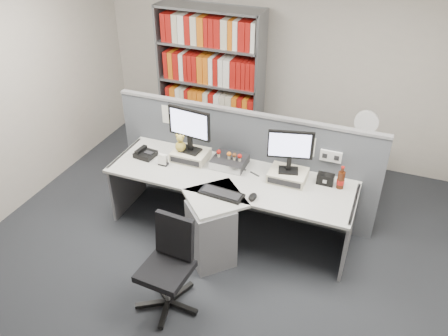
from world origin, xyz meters
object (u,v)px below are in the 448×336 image
at_px(desk_phone, 145,154).
at_px(filing_cabinet, 357,171).
at_px(monitor_left, 189,127).
at_px(mouse, 253,197).
at_px(keyboard, 222,194).
at_px(office_chair, 169,262).
at_px(desk_calendar, 163,160).
at_px(speaker, 326,179).
at_px(shelving_unit, 211,84).
at_px(cola_bottle, 341,180).
at_px(monitor_right, 290,148).
at_px(desktop_pc, 230,162).
at_px(desk, 222,208).
at_px(desk_fan, 366,124).

height_order(desk_phone, filing_cabinet, desk_phone).
xyz_separation_m(monitor_left, mouse, (0.87, -0.45, -0.38)).
bearing_deg(keyboard, office_chair, -102.86).
bearing_deg(desk_calendar, speaker, 9.37).
bearing_deg(keyboard, desk_phone, 161.18).
bearing_deg(monitor_left, mouse, -27.30).
bearing_deg(shelving_unit, speaker, -37.16).
height_order(cola_bottle, shelving_unit, shelving_unit).
relative_size(monitor_right, desktop_pc, 1.30).
bearing_deg(speaker, office_chair, -128.63).
distance_m(desk_phone, speaker, 1.98).
xyz_separation_m(desk_calendar, filing_cabinet, (1.95, 1.23, -0.42)).
height_order(desk, desk_calendar, desk_calendar).
relative_size(mouse, desk_phone, 0.55).
relative_size(desk_phone, desk_fan, 0.50).
bearing_deg(monitor_right, keyboard, -136.72).
distance_m(desk, speaker, 1.10).
bearing_deg(desk_calendar, desk_fan, 32.31).
bearing_deg(shelving_unit, desk_fan, -12.08).
bearing_deg(shelving_unit, filing_cabinet, -12.07).
xyz_separation_m(mouse, speaker, (0.60, 0.51, 0.03)).
relative_size(speaker, office_chair, 0.19).
xyz_separation_m(desk_phone, desk_calendar, (0.27, -0.08, 0.02)).
distance_m(desk_phone, desk_fan, 2.51).
bearing_deg(desk_fan, desk, -130.62).
relative_size(cola_bottle, shelving_unit, 0.12).
bearing_deg(mouse, filing_cabinet, 59.80).
relative_size(speaker, shelving_unit, 0.09).
height_order(desk, office_chair, office_chair).
bearing_deg(desk_phone, cola_bottle, 5.02).
relative_size(desk_phone, cola_bottle, 0.92).
distance_m(monitor_left, desk_phone, 0.63).
height_order(mouse, shelving_unit, shelving_unit).
bearing_deg(desk_calendar, monitor_left, 44.13).
xyz_separation_m(shelving_unit, desk_fan, (2.10, -0.45, 0.01)).
distance_m(desktop_pc, desk_fan, 1.63).
bearing_deg(desk_calendar, filing_cabinet, 32.33).
bearing_deg(desk_calendar, shelving_unit, 95.12).
bearing_deg(keyboard, monitor_right, 43.28).
relative_size(cola_bottle, desk_fan, 0.55).
bearing_deg(monitor_right, desk_calendar, -170.68).
xyz_separation_m(keyboard, speaker, (0.91, 0.56, 0.04)).
xyz_separation_m(keyboard, desk_phone, (-1.06, 0.36, 0.02)).
distance_m(desk, desk_phone, 1.09).
bearing_deg(keyboard, monitor_left, 138.55).
relative_size(desk_phone, office_chair, 0.26).
distance_m(desk_calendar, cola_bottle, 1.87).
bearing_deg(monitor_left, desk_phone, -164.25).
xyz_separation_m(desk, speaker, (0.95, 0.45, 0.32)).
xyz_separation_m(cola_bottle, office_chair, (-1.24, -1.35, -0.34)).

